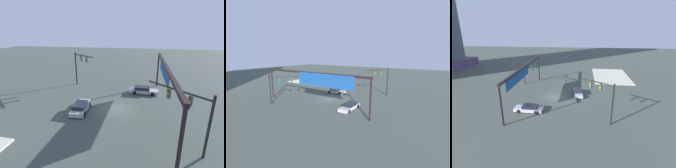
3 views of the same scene
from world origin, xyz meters
The scene contains 6 objects.
ground_plane centered at (0.00, 0.00, 0.00)m, with size 165.13×165.13×0.00m, color #404A43.
traffic_signal_near_corner centered at (-8.67, -8.94, 4.45)m, with size 3.64×4.81×6.41m.
traffic_signal_opposite_side centered at (6.68, 7.38, 4.03)m, with size 4.81×5.01×5.78m.
overhead_sign_gantry centered at (-1.10, 5.83, 5.41)m, with size 23.18×0.43×6.49m.
sedan_car_approaching centered at (-6.70, 3.24, 0.58)m, with size 1.96×4.90×1.21m.
sedan_car_waiting_far centered at (1.64, -4.90, 0.58)m, with size 4.85×2.17×1.21m.
Camera 1 is at (20.96, 3.23, 10.48)m, focal length 26.80 mm.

